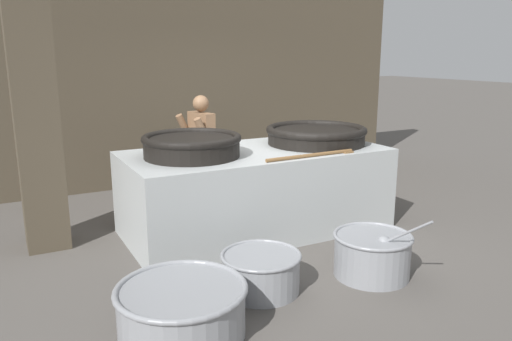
# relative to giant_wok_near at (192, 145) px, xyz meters

# --- Properties ---
(ground_plane) EXTENTS (60.00, 60.00, 0.00)m
(ground_plane) POSITION_rel_giant_wok_near_xyz_m (0.79, -0.00, -1.11)
(ground_plane) COLOR #56514C
(back_wall) EXTENTS (8.28, 0.24, 3.57)m
(back_wall) POSITION_rel_giant_wok_near_xyz_m (0.79, 2.73, 0.67)
(back_wall) COLOR #4C4233
(back_wall) RESTS_ON ground_plane
(support_pillar) EXTENTS (0.44, 0.44, 3.57)m
(support_pillar) POSITION_rel_giant_wok_near_xyz_m (-1.49, 0.60, 0.67)
(support_pillar) COLOR #4C4233
(support_pillar) RESTS_ON ground_plane
(hearth_platform) EXTENTS (3.06, 1.46, 0.98)m
(hearth_platform) POSITION_rel_giant_wok_near_xyz_m (0.79, -0.00, -0.62)
(hearth_platform) COLOR #B2B7B7
(hearth_platform) RESTS_ON ground_plane
(giant_wok_near) EXTENTS (1.09, 1.09, 0.25)m
(giant_wok_near) POSITION_rel_giant_wok_near_xyz_m (0.00, 0.00, 0.00)
(giant_wok_near) COLOR black
(giant_wok_near) RESTS_ON hearth_platform
(giant_wok_far) EXTENTS (1.25, 1.25, 0.22)m
(giant_wok_far) POSITION_rel_giant_wok_near_xyz_m (1.65, 0.02, -0.01)
(giant_wok_far) COLOR black
(giant_wok_far) RESTS_ON hearth_platform
(stirring_paddle) EXTENTS (1.13, 0.10, 0.04)m
(stirring_paddle) POSITION_rel_giant_wok_near_xyz_m (1.20, -0.63, -0.12)
(stirring_paddle) COLOR brown
(stirring_paddle) RESTS_ON hearth_platform
(cook) EXTENTS (0.41, 0.60, 1.55)m
(cook) POSITION_rel_giant_wok_near_xyz_m (0.54, 1.07, -0.27)
(cook) COLOR #8C6647
(cook) RESTS_ON ground_plane
(prep_bowl_vegetables) EXTENTS (0.75, 0.97, 0.71)m
(prep_bowl_vegetables) POSITION_rel_giant_wok_near_xyz_m (1.17, -1.66, -0.88)
(prep_bowl_vegetables) COLOR gray
(prep_bowl_vegetables) RESTS_ON ground_plane
(prep_bowl_meat) EXTENTS (1.01, 1.01, 0.40)m
(prep_bowl_meat) POSITION_rel_giant_wok_near_xyz_m (-0.79, -1.79, -0.89)
(prep_bowl_meat) COLOR gray
(prep_bowl_meat) RESTS_ON ground_plane
(prep_bowl_extra) EXTENTS (0.73, 0.73, 0.36)m
(prep_bowl_extra) POSITION_rel_giant_wok_near_xyz_m (0.08, -1.44, -0.92)
(prep_bowl_extra) COLOR gray
(prep_bowl_extra) RESTS_ON ground_plane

